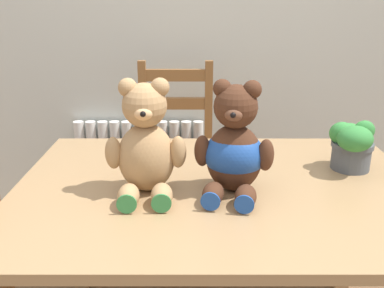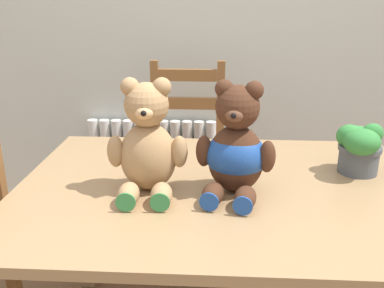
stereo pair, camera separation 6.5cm
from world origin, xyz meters
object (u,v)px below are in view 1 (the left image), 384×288
(teddy_bear_left, at_px, (147,145))
(potted_plant, at_px, (353,144))
(wooden_chair_behind, at_px, (177,160))
(teddy_bear_right, at_px, (236,149))

(teddy_bear_left, bearing_deg, potted_plant, -168.19)
(wooden_chair_behind, height_order, potted_plant, wooden_chair_behind)
(wooden_chair_behind, relative_size, teddy_bear_right, 2.81)
(wooden_chair_behind, height_order, teddy_bear_left, teddy_bear_left)
(teddy_bear_left, bearing_deg, wooden_chair_behind, -95.91)
(teddy_bear_right, relative_size, potted_plant, 1.94)
(wooden_chair_behind, relative_size, potted_plant, 5.47)
(teddy_bear_left, distance_m, teddy_bear_right, 0.26)
(wooden_chair_behind, distance_m, teddy_bear_right, 0.95)
(teddy_bear_right, bearing_deg, potted_plant, -146.71)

